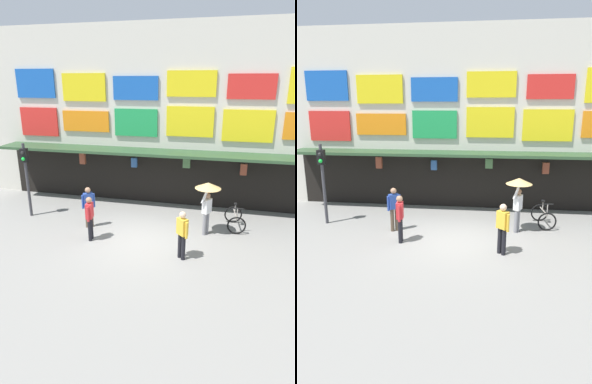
# 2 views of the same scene
# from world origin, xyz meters

# --- Properties ---
(ground_plane) EXTENTS (80.00, 80.00, 0.00)m
(ground_plane) POSITION_xyz_m (0.00, 0.00, 0.00)
(ground_plane) COLOR gray
(shopfront) EXTENTS (18.00, 2.60, 8.00)m
(shopfront) POSITION_xyz_m (0.00, 4.57, 3.96)
(shopfront) COLOR beige
(shopfront) RESTS_ON ground
(traffic_light_near) EXTENTS (0.32, 0.34, 3.20)m
(traffic_light_near) POSITION_xyz_m (-5.24, 1.05, 2.14)
(traffic_light_near) COLOR #38383D
(traffic_light_near) RESTS_ON ground
(bicycle_parked) EXTENTS (0.84, 1.23, 1.05)m
(bicycle_parked) POSITION_xyz_m (3.41, 1.81, 0.39)
(bicycle_parked) COLOR black
(bicycle_parked) RESTS_ON ground
(pedestrian_in_green) EXTENTS (0.45, 0.39, 1.68)m
(pedestrian_in_green) POSITION_xyz_m (-2.28, 0.58, 0.95)
(pedestrian_in_green) COLOR brown
(pedestrian_in_green) RESTS_ON ground
(pedestrian_in_yellow) EXTENTS (0.41, 0.41, 1.68)m
(pedestrian_in_yellow) POSITION_xyz_m (1.67, -1.02, 0.95)
(pedestrian_in_yellow) COLOR black
(pedestrian_in_yellow) RESTS_ON ground
(pedestrian_with_umbrella) EXTENTS (0.96, 0.96, 2.08)m
(pedestrian_with_umbrella) POSITION_xyz_m (2.32, 1.01, 1.64)
(pedestrian_with_umbrella) COLOR gray
(pedestrian_with_umbrella) RESTS_ON ground
(pedestrian_in_blue) EXTENTS (0.26, 0.53, 1.68)m
(pedestrian_in_blue) POSITION_xyz_m (-1.79, -0.45, 0.95)
(pedestrian_in_blue) COLOR black
(pedestrian_in_blue) RESTS_ON ground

